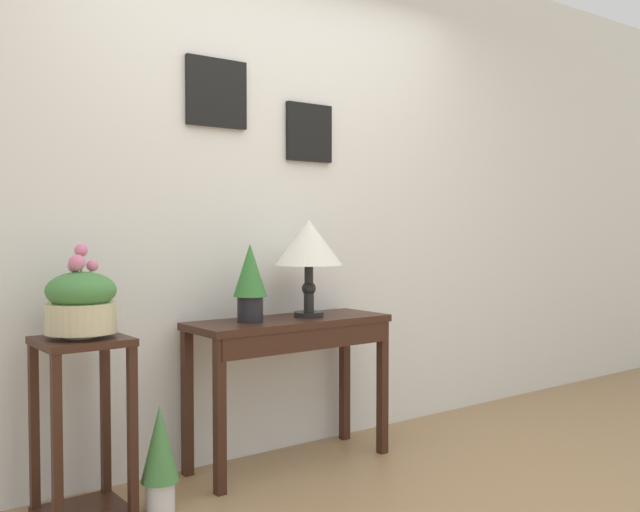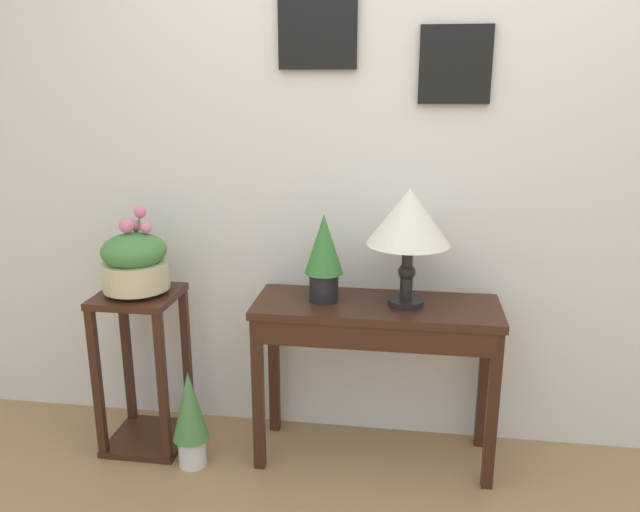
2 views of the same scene
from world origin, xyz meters
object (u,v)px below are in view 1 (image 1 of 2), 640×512
object	(u,v)px
console_table	(292,343)
potted_plant_on_console	(250,279)
pedestal_stand_left	(83,428)
table_lamp	(309,245)
potted_plant_floor	(160,454)
planter_bowl_wide	(81,302)

from	to	relation	value
console_table	potted_plant_on_console	bearing A→B (deg)	173.49
pedestal_stand_left	table_lamp	bearing A→B (deg)	1.65
console_table	potted_plant_floor	distance (m)	0.87
potted_plant_floor	console_table	bearing A→B (deg)	11.73
console_table	potted_plant_on_console	distance (m)	0.40
planter_bowl_wide	potted_plant_on_console	bearing A→B (deg)	2.55
pedestal_stand_left	planter_bowl_wide	world-z (taller)	planter_bowl_wide
table_lamp	potted_plant_floor	distance (m)	1.24
table_lamp	pedestal_stand_left	xyz separation A→B (m)	(-1.16, -0.03, -0.72)
potted_plant_on_console	planter_bowl_wide	bearing A→B (deg)	-177.45
potted_plant_on_console	potted_plant_floor	xyz separation A→B (m)	(-0.55, -0.19, -0.69)
pedestal_stand_left	planter_bowl_wide	xyz separation A→B (m)	(0.00, 0.00, 0.51)
console_table	planter_bowl_wide	size ratio (longest dim) A/B	2.72
table_lamp	pedestal_stand_left	world-z (taller)	table_lamp
console_table	planter_bowl_wide	distance (m)	1.07
pedestal_stand_left	potted_plant_floor	world-z (taller)	pedestal_stand_left
planter_bowl_wide	potted_plant_floor	world-z (taller)	planter_bowl_wide
table_lamp	potted_plant_floor	xyz separation A→B (m)	(-0.89, -0.18, -0.84)
console_table	table_lamp	world-z (taller)	table_lamp
pedestal_stand_left	planter_bowl_wide	distance (m)	0.51
potted_plant_floor	potted_plant_on_console	bearing A→B (deg)	18.68
console_table	table_lamp	bearing A→B (deg)	10.42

